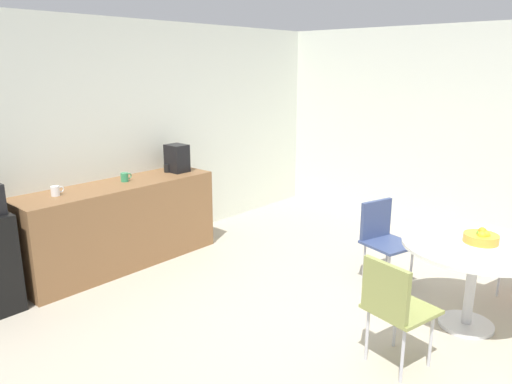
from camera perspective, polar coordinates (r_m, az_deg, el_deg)
ground_plane at (r=4.20m, az=12.33°, el=-15.75°), size 6.00×6.00×0.00m
wall_back at (r=5.76m, az=-13.82°, el=6.31°), size 6.00×0.10×2.60m
wall_side_right at (r=6.48m, az=26.45°, el=6.11°), size 0.10×6.00×2.60m
counter_block at (r=5.38m, az=-15.76°, el=-3.73°), size 2.14×0.60×0.90m
round_table at (r=4.28m, az=24.40°, el=-7.23°), size 1.14×1.14×0.73m
chair_navy at (r=4.88m, az=14.70°, el=-4.70°), size 0.52×0.52×0.83m
chair_olive at (r=3.55m, az=15.91°, el=-12.40°), size 0.50×0.50×0.83m
fruit_bowl at (r=4.28m, az=25.13°, el=-4.87°), size 0.27×0.27×0.13m
mug_white at (r=5.70m, az=-10.43°, el=2.80°), size 0.13×0.08×0.09m
mug_green at (r=5.34m, az=-15.27°, el=1.70°), size 0.13×0.08×0.09m
mug_red at (r=4.97m, az=-22.64°, el=0.12°), size 0.13×0.08×0.09m
coffee_maker at (r=5.68m, az=-9.34°, el=3.97°), size 0.20×0.24×0.32m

